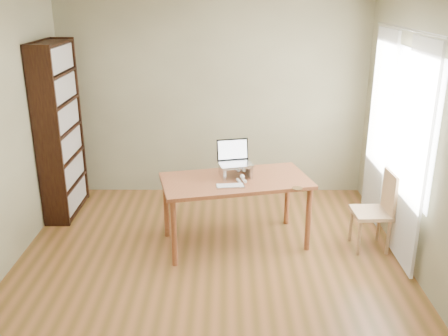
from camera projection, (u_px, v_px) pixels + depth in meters
room at (211, 150)px, 4.43m from camera, size 4.04×4.54×2.64m
bookshelf at (60, 130)px, 5.97m from camera, size 0.30×0.90×2.10m
curtains at (394, 139)px, 5.20m from camera, size 0.03×1.90×2.25m
desk at (236, 187)px, 5.30m from camera, size 1.68×1.11×0.75m
laptop_stand at (236, 169)px, 5.32m from camera, size 0.32×0.25×0.13m
laptop at (236, 158)px, 5.34m from camera, size 0.39×0.36×0.24m
keyboard at (230, 186)px, 5.06m from camera, size 0.30×0.15×0.02m
coaster at (297, 188)px, 5.02m from camera, size 0.11×0.11×0.01m
cat at (237, 170)px, 5.36m from camera, size 0.25×0.48×0.15m
chair at (378, 208)px, 5.27m from camera, size 0.40×0.40×0.86m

